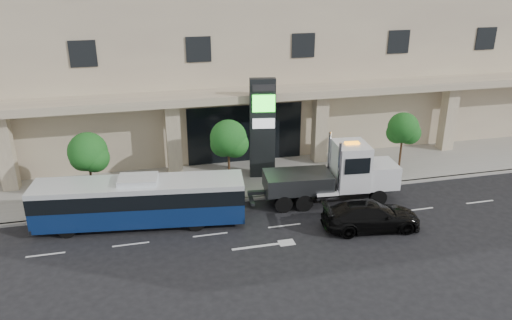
{
  "coord_description": "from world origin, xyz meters",
  "views": [
    {
      "loc": [
        -7.09,
        -23.97,
        13.0
      ],
      "look_at": [
        -0.7,
        2.0,
        2.51
      ],
      "focal_mm": 35.0,
      "sensor_mm": 36.0,
      "label": 1
    }
  ],
  "objects_px": {
    "city_bus": "(140,201)",
    "signage_pylon": "(262,128)",
    "tow_truck": "(337,175)",
    "black_sedan": "(371,216)"
  },
  "relations": [
    {
      "from": "city_bus",
      "to": "black_sedan",
      "type": "distance_m",
      "value": 12.19
    },
    {
      "from": "city_bus",
      "to": "signage_pylon",
      "type": "bearing_deg",
      "value": 37.74
    },
    {
      "from": "signage_pylon",
      "to": "tow_truck",
      "type": "bearing_deg",
      "value": -42.99
    },
    {
      "from": "city_bus",
      "to": "signage_pylon",
      "type": "distance_m",
      "value": 9.31
    },
    {
      "from": "city_bus",
      "to": "signage_pylon",
      "type": "height_order",
      "value": "signage_pylon"
    },
    {
      "from": "city_bus",
      "to": "tow_truck",
      "type": "bearing_deg",
      "value": 8.58
    },
    {
      "from": "black_sedan",
      "to": "signage_pylon",
      "type": "relative_size",
      "value": 0.8
    },
    {
      "from": "tow_truck",
      "to": "black_sedan",
      "type": "bearing_deg",
      "value": -76.06
    },
    {
      "from": "city_bus",
      "to": "signage_pylon",
      "type": "xyz_separation_m",
      "value": [
        7.86,
        4.58,
        2.0
      ]
    },
    {
      "from": "tow_truck",
      "to": "signage_pylon",
      "type": "height_order",
      "value": "signage_pylon"
    }
  ]
}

